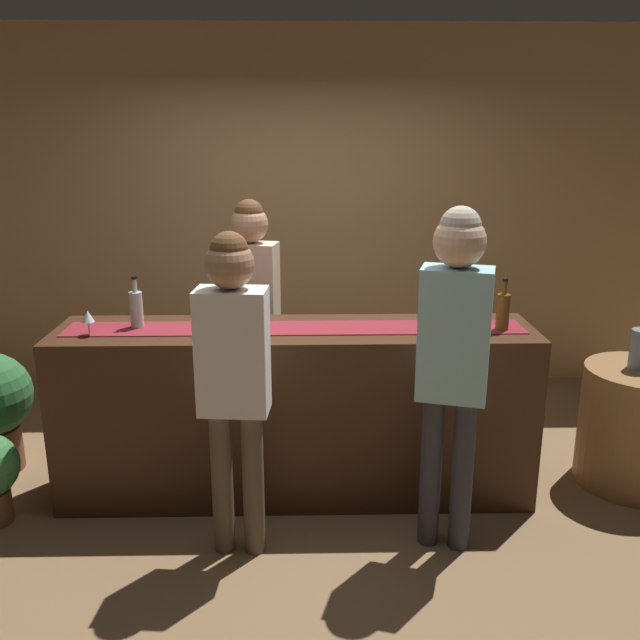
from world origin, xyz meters
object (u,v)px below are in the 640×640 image
customer_browsing (233,363)px  wine_glass_near_customer (88,317)px  wine_bottle_clear (136,309)px  round_side_table (637,426)px  wine_bottle_amber (503,311)px  wine_glass_far_end (250,310)px  customer_sipping (454,344)px  wine_glass_mid_counter (214,315)px  bartender (252,299)px

customer_browsing → wine_glass_near_customer: bearing=154.4°
wine_bottle_clear → round_side_table: size_ratio=0.41×
wine_bottle_clear → round_side_table: bearing=0.3°
wine_bottle_amber → wine_glass_far_end: bearing=177.2°
round_side_table → customer_sipping: bearing=-154.1°
customer_sipping → customer_browsing: 1.08m
wine_glass_far_end → customer_sipping: 1.20m
wine_glass_near_customer → customer_sipping: bearing=-13.7°
wine_bottle_amber → wine_glass_mid_counter: bearing=-179.0°
wine_bottle_clear → round_side_table: (2.99, 0.02, -0.77)m
wine_glass_mid_counter → bartender: size_ratio=0.08×
round_side_table → wine_glass_near_customer: bearing=-177.1°
wine_glass_mid_counter → bartender: (0.15, 0.67, -0.08)m
wine_glass_near_customer → customer_browsing: size_ratio=0.09×
wine_bottle_amber → wine_glass_mid_counter: (-1.61, -0.03, -0.01)m
wine_glass_near_customer → bartender: bartender is taller
wine_glass_mid_counter → customer_browsing: customer_browsing is taller
wine_glass_mid_counter → customer_sipping: 1.32m
customer_browsing → round_side_table: (2.37, 0.66, -0.66)m
bartender → customer_sipping: (1.07, -1.16, 0.07)m
wine_bottle_amber → round_side_table: size_ratio=0.41×
wine_bottle_clear → customer_browsing: 0.89m
wine_glass_near_customer → wine_glass_far_end: bearing=7.9°
wine_bottle_clear → wine_glass_mid_counter: 0.48m
wine_glass_near_customer → customer_browsing: (0.84, -0.49, -0.10)m
wine_glass_mid_counter → round_side_table: bearing=3.2°
wine_bottle_amber → wine_glass_mid_counter: 1.61m
wine_bottle_clear → round_side_table: wine_bottle_clear is taller
round_side_table → customer_browsing: bearing=-164.5°
wine_bottle_amber → bartender: size_ratio=0.18×
round_side_table → wine_glass_mid_counter: bearing=-176.8°
wine_glass_far_end → customer_browsing: (-0.03, -0.62, -0.10)m
wine_bottle_clear → bartender: bartender is taller
wine_glass_far_end → customer_browsing: size_ratio=0.09×
wine_glass_near_customer → wine_glass_mid_counter: 0.69m
bartender → customer_sipping: size_ratio=0.95×
bartender → customer_browsing: 1.19m
wine_bottle_amber → customer_sipping: customer_sipping is taller
wine_glass_near_customer → round_side_table: (3.22, 0.16, -0.76)m
wine_bottle_clear → wine_glass_mid_counter: wine_bottle_clear is taller
customer_browsing → round_side_table: size_ratio=2.27×
wine_glass_near_customer → wine_glass_mid_counter: (0.69, 0.02, 0.00)m
wine_bottle_amber → customer_browsing: size_ratio=0.18×
bartender → wine_bottle_amber: bearing=167.8°
wine_glass_near_customer → wine_glass_mid_counter: same height
bartender → round_side_table: (2.37, -0.53, -0.68)m
wine_glass_far_end → customer_browsing: bearing=-93.1°
wine_bottle_clear → wine_bottle_amber: bearing=-2.6°
wine_bottle_clear → bartender: size_ratio=0.18×
wine_glass_far_end → bartender: size_ratio=0.08×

